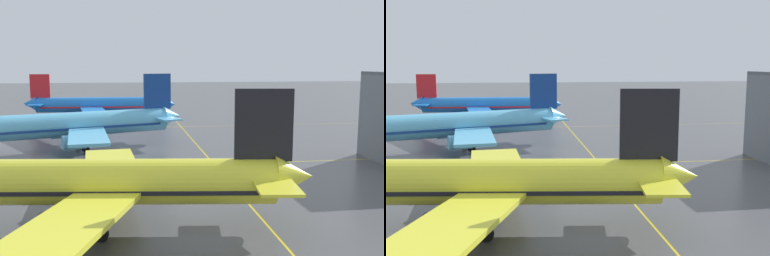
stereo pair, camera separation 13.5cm
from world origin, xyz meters
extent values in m
cylinder|color=yellow|center=(-15.62, 13.05, 4.11)|extent=(32.34, 7.99, 3.81)
cone|color=yellow|center=(1.89, 10.74, 4.52)|extent=(3.66, 4.01, 3.62)
cube|color=black|center=(-0.70, 11.08, 8.83)|extent=(4.82, 0.99, 6.02)
cube|color=yellow|center=(0.19, 14.00, 4.52)|extent=(3.87, 5.60, 0.24)
cube|color=yellow|center=(-0.60, 8.03, 4.52)|extent=(3.87, 5.60, 0.24)
cube|color=yellow|center=(-13.51, 21.38, 3.51)|extent=(6.37, 15.41, 0.40)
cube|color=yellow|center=(-15.75, 4.47, 3.51)|extent=(9.95, 15.93, 0.40)
cylinder|color=black|center=(-15.14, 18.25, 2.21)|extent=(3.66, 2.54, 2.11)
cylinder|color=black|center=(-16.51, 7.91, 2.21)|extent=(3.66, 2.54, 2.11)
cube|color=black|center=(-15.62, 13.05, 3.64)|extent=(29.80, 7.70, 0.36)
cylinder|color=#99999E|center=(-13.29, 15.38, 1.66)|extent=(0.28, 0.28, 1.66)
cylinder|color=black|center=(-13.29, 15.38, 0.55)|extent=(1.15, 0.59, 1.10)
cylinder|color=#99999E|center=(-13.98, 10.20, 1.66)|extent=(0.28, 0.28, 1.66)
cylinder|color=black|center=(-13.98, 10.20, 0.55)|extent=(1.15, 0.59, 1.10)
cylinder|color=#5BB7E5|center=(-21.10, 48.04, 4.21)|extent=(32.40, 14.00, 3.90)
cone|color=#5BB7E5|center=(-3.95, 53.70, 4.62)|extent=(4.28, 4.55, 3.70)
cube|color=navy|center=(-6.49, 52.87, 9.03)|extent=(4.79, 1.90, 6.16)
cube|color=#5BB7E5|center=(-6.97, 55.95, 4.62)|extent=(4.79, 6.10, 0.25)
cube|color=#5BB7E5|center=(-5.04, 50.10, 4.62)|extent=(4.79, 6.10, 0.25)
cube|color=#5BB7E5|center=(-22.86, 56.64, 3.59)|extent=(12.37, 15.98, 0.41)
cube|color=#5BB7E5|center=(-17.39, 40.08, 3.59)|extent=(6.99, 15.88, 0.41)
cylinder|color=#5BB7E5|center=(-22.97, 53.04, 2.26)|extent=(3.99, 3.14, 2.15)
cylinder|color=#5BB7E5|center=(-19.62, 42.91, 2.26)|extent=(3.99, 3.14, 2.15)
cube|color=navy|center=(-21.10, 48.04, 3.72)|extent=(29.92, 13.21, 0.37)
cylinder|color=#99999E|center=(-19.99, 51.22, 1.69)|extent=(0.29, 0.29, 1.69)
cylinder|color=black|center=(-19.99, 51.22, 0.56)|extent=(1.22, 0.79, 1.13)
cylinder|color=#99999E|center=(-18.32, 46.15, 1.69)|extent=(0.29, 0.29, 1.69)
cylinder|color=black|center=(-18.32, 46.15, 0.56)|extent=(1.22, 0.79, 1.13)
cylinder|color=blue|center=(-17.77, 84.90, 3.93)|extent=(30.83, 5.51, 3.64)
cone|color=blue|center=(-1.22, 83.89, 3.93)|extent=(2.71, 3.71, 3.57)
cone|color=blue|center=(-34.60, 85.93, 4.31)|extent=(3.27, 3.64, 3.46)
cube|color=red|center=(-32.12, 85.78, 8.43)|extent=(4.61, 0.63, 5.75)
cube|color=blue|center=(-32.77, 82.94, 4.31)|extent=(3.37, 5.16, 0.23)
cube|color=blue|center=(-32.42, 88.68, 4.31)|extent=(3.37, 5.16, 0.23)
cube|color=blue|center=(-19.22, 76.83, 3.35)|extent=(7.05, 14.95, 0.38)
cube|color=blue|center=(-18.23, 93.09, 3.35)|extent=(8.65, 15.18, 0.38)
cylinder|color=blue|center=(-17.88, 79.92, 2.11)|extent=(3.38, 2.21, 2.01)
cylinder|color=blue|center=(-17.27, 89.86, 2.11)|extent=(3.38, 2.21, 2.01)
cube|color=#385166|center=(-3.42, 84.02, 4.46)|extent=(1.93, 3.45, 0.67)
cube|color=red|center=(-17.77, 84.90, 3.47)|extent=(28.39, 5.40, 0.34)
cylinder|color=#99999E|center=(-5.33, 84.14, 1.58)|extent=(0.27, 0.27, 1.58)
cylinder|color=black|center=(-5.33, 84.14, 0.53)|extent=(1.08, 0.49, 1.05)
cylinder|color=#99999E|center=(-19.83, 82.53, 1.58)|extent=(0.27, 0.27, 1.58)
cylinder|color=black|center=(-19.83, 82.53, 0.53)|extent=(1.08, 0.49, 1.05)
cylinder|color=#99999E|center=(-19.53, 87.51, 1.58)|extent=(0.27, 0.27, 1.58)
cylinder|color=black|center=(-19.53, 87.51, 0.53)|extent=(1.08, 0.49, 1.05)
cube|color=yellow|center=(0.00, 34.97, 0.00)|extent=(112.34, 0.20, 0.01)
cube|color=yellow|center=(0.00, 71.95, 0.00)|extent=(112.34, 0.20, 0.01)
cube|color=yellow|center=(0.00, 34.97, 0.00)|extent=(0.20, 122.01, 0.01)
camera|label=1|loc=(-11.83, -23.41, 13.88)|focal=41.18mm
camera|label=2|loc=(-11.70, -23.43, 13.88)|focal=41.18mm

